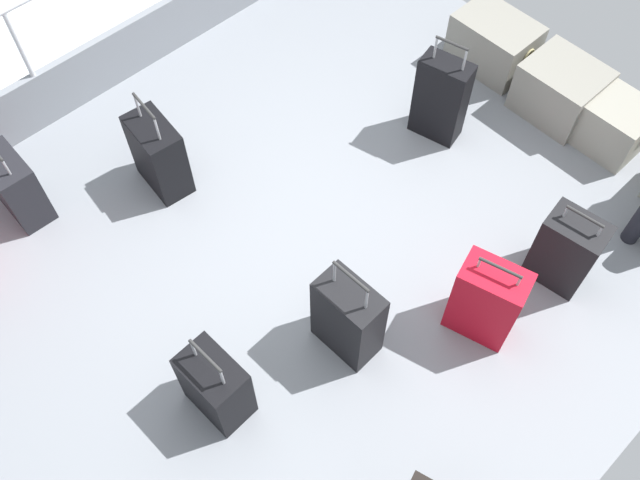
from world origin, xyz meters
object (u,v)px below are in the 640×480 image
at_px(suitcase_3, 16,186).
at_px(suitcase_6, 159,155).
at_px(suitcase_5, 486,301).
at_px(suitcase_8, 216,386).
at_px(cargo_crate_1, 560,90).
at_px(cargo_crate_2, 611,123).
at_px(suitcase_7, 566,250).
at_px(suitcase_0, 441,99).
at_px(cargo_crate_0, 494,43).
at_px(suitcase_2, 348,318).

height_order(suitcase_3, suitcase_6, suitcase_6).
relative_size(suitcase_5, suitcase_8, 1.01).
bearing_deg(cargo_crate_1, cargo_crate_2, 2.09).
distance_m(cargo_crate_1, cargo_crate_2, 0.44).
height_order(cargo_crate_1, suitcase_7, suitcase_7).
bearing_deg(suitcase_0, suitcase_3, -119.42).
xyz_separation_m(cargo_crate_1, cargo_crate_2, (0.44, 0.02, -0.02)).
distance_m(cargo_crate_1, suitcase_6, 2.95).
relative_size(cargo_crate_1, suitcase_5, 0.84).
height_order(cargo_crate_1, suitcase_0, suitcase_0).
height_order(cargo_crate_2, suitcase_6, suitcase_6).
height_order(suitcase_0, suitcase_7, suitcase_0).
relative_size(cargo_crate_0, suitcase_3, 0.99).
bearing_deg(suitcase_7, suitcase_2, -114.14).
height_order(suitcase_5, suitcase_7, suitcase_5).
bearing_deg(suitcase_2, suitcase_7, 65.86).
distance_m(cargo_crate_0, suitcase_7, 1.95).
bearing_deg(cargo_crate_1, suitcase_7, -53.23).
bearing_deg(suitcase_8, suitcase_2, 74.77).
xyz_separation_m(cargo_crate_2, suitcase_6, (-1.91, -2.57, 0.09)).
height_order(cargo_crate_1, suitcase_5, suitcase_5).
xyz_separation_m(suitcase_2, suitcase_5, (0.48, 0.67, 0.00)).
distance_m(suitcase_0, suitcase_2, 1.83).
xyz_separation_m(cargo_crate_0, suitcase_2, (0.94, -2.52, 0.10)).
distance_m(cargo_crate_2, suitcase_6, 3.20).
distance_m(cargo_crate_0, suitcase_3, 3.66).
bearing_deg(suitcase_2, cargo_crate_2, 86.33).
distance_m(suitcase_0, suitcase_6, 2.00).
height_order(cargo_crate_0, suitcase_8, suitcase_8).
relative_size(cargo_crate_2, suitcase_0, 0.63).
xyz_separation_m(suitcase_5, suitcase_8, (-0.70, -1.48, -0.05)).
bearing_deg(cargo_crate_2, suitcase_2, -93.67).
relative_size(cargo_crate_0, cargo_crate_1, 1.09).
bearing_deg(cargo_crate_0, suitcase_8, -77.80).
relative_size(suitcase_3, suitcase_5, 0.93).
xyz_separation_m(cargo_crate_1, suitcase_2, (0.28, -2.48, 0.10)).
distance_m(suitcase_2, suitcase_5, 0.82).
bearing_deg(suitcase_8, suitcase_0, 102.32).
distance_m(suitcase_0, suitcase_3, 2.96).
distance_m(cargo_crate_1, suitcase_7, 1.46).
relative_size(cargo_crate_0, suitcase_7, 0.98).
xyz_separation_m(cargo_crate_0, cargo_crate_2, (1.10, -0.02, -0.01)).
bearing_deg(suitcase_7, cargo_crate_0, 141.73).
distance_m(cargo_crate_0, cargo_crate_2, 1.10).
distance_m(suitcase_5, suitcase_8, 1.64).
xyz_separation_m(cargo_crate_1, suitcase_0, (-0.48, -0.81, 0.13)).
relative_size(cargo_crate_0, suitcase_5, 0.92).
distance_m(cargo_crate_2, suitcase_8, 3.33).
bearing_deg(suitcase_3, cargo_crate_0, 69.64).
bearing_deg(suitcase_3, cargo_crate_1, 60.33).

